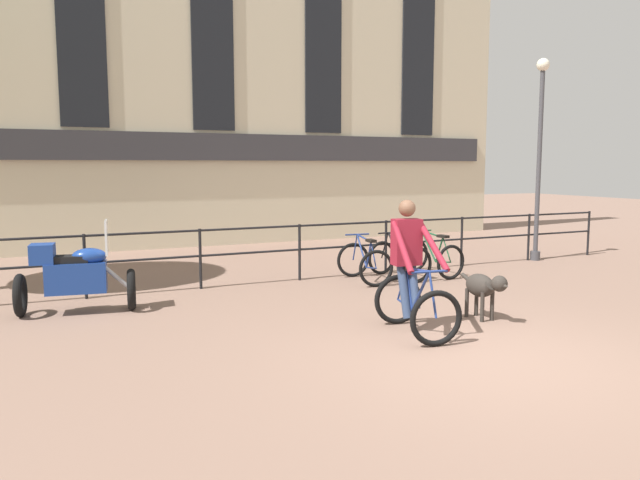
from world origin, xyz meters
TOP-DOWN VIEW (x-y plane):
  - ground_plane at (0.00, 0.00)m, footprint 60.00×60.00m
  - canal_railing at (-0.00, 5.20)m, footprint 15.05×0.05m
  - building_facade at (0.00, 10.99)m, footprint 18.00×0.72m
  - cyclist_with_bike at (-0.16, 1.28)m, footprint 0.85×1.26m
  - dog at (1.09, 1.36)m, footprint 0.29×0.93m
  - parked_motorcycle at (-3.97, 4.21)m, footprint 1.71×0.87m
  - parked_bicycle_near_lamp at (1.01, 4.54)m, footprint 0.77×1.17m
  - parked_bicycle_mid_left at (1.77, 4.54)m, footprint 0.80×1.19m
  - parked_bicycle_mid_right at (2.53, 4.54)m, footprint 0.75×1.16m
  - street_lamp at (5.79, 5.15)m, footprint 0.28×0.28m

SIDE VIEW (x-z plane):
  - ground_plane at x=0.00m, z-range 0.00..0.00m
  - parked_bicycle_mid_left at x=1.77m, z-range -0.07..0.79m
  - parked_bicycle_near_lamp at x=1.01m, z-range -0.07..0.79m
  - parked_bicycle_mid_right at x=2.53m, z-range -0.07..0.79m
  - dog at x=1.09m, z-range 0.13..0.81m
  - parked_motorcycle at x=-3.97m, z-range -0.11..1.24m
  - canal_railing at x=0.00m, z-range 0.18..1.23m
  - cyclist_with_bike at x=-0.16m, z-range -0.09..1.61m
  - street_lamp at x=5.79m, z-range 0.27..4.72m
  - building_facade at x=0.00m, z-range -0.03..11.20m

